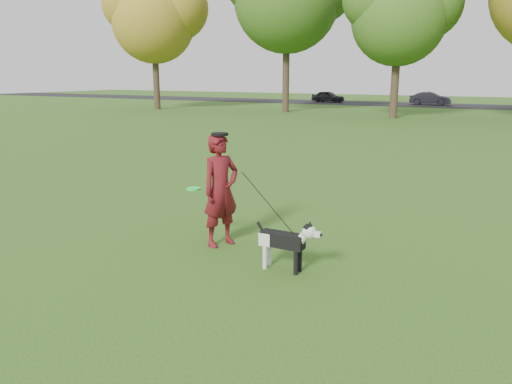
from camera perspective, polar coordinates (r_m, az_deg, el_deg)
The scene contains 7 objects.
ground at distance 7.21m, azimuth -0.10°, elevation -8.38°, with size 120.00×120.00×0.00m, color #285116.
road at distance 46.09m, azimuth 24.42°, elevation 8.88°, with size 120.00×7.00×0.02m, color black.
man at distance 7.82m, azimuth -4.05°, elevation 0.19°, with size 0.65×0.43×1.78m, color #530B1E.
dog at distance 6.88m, azimuth 3.60°, elevation -5.44°, with size 0.99×0.20×0.75m.
car_left at distance 48.89m, azimuth 8.23°, elevation 10.75°, with size 1.26×3.13×1.07m, color black.
car_mid at distance 46.53m, azimuth 19.30°, elevation 10.05°, with size 1.18×3.39×1.12m, color black.
man_held_items at distance 7.13m, azimuth 1.30°, elevation -1.22°, with size 2.06×0.64×1.29m.
Camera 1 is at (3.16, -5.90, 2.67)m, focal length 35.00 mm.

